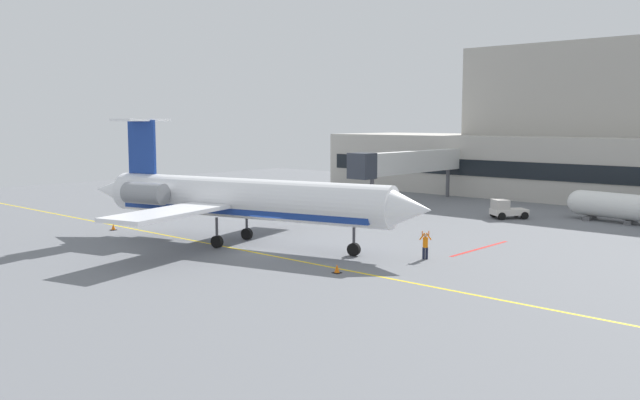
{
  "coord_description": "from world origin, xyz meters",
  "views": [
    {
      "loc": [
        34.65,
        -31.99,
        9.2
      ],
      "look_at": [
        -0.87,
        6.95,
        3.0
      ],
      "focal_mm": 38.11,
      "sensor_mm": 36.0,
      "label": 1
    }
  ],
  "objects_px": {
    "fuel_tank": "(611,205)",
    "marshaller": "(425,245)",
    "belt_loader": "(506,210)",
    "regional_jet": "(238,198)"
  },
  "relations": [
    {
      "from": "fuel_tank",
      "to": "marshaller",
      "type": "height_order",
      "value": "fuel_tank"
    },
    {
      "from": "belt_loader",
      "to": "regional_jet",
      "type": "bearing_deg",
      "value": -108.0
    },
    {
      "from": "regional_jet",
      "to": "belt_loader",
      "type": "distance_m",
      "value": 27.27
    },
    {
      "from": "regional_jet",
      "to": "belt_loader",
      "type": "bearing_deg",
      "value": 72.0
    },
    {
      "from": "regional_jet",
      "to": "fuel_tank",
      "type": "distance_m",
      "value": 34.54
    },
    {
      "from": "regional_jet",
      "to": "belt_loader",
      "type": "relative_size",
      "value": 7.98
    },
    {
      "from": "marshaller",
      "to": "regional_jet",
      "type": "bearing_deg",
      "value": -160.49
    },
    {
      "from": "marshaller",
      "to": "fuel_tank",
      "type": "bearing_deg",
      "value": 83.26
    },
    {
      "from": "fuel_tank",
      "to": "marshaller",
      "type": "xyz_separation_m",
      "value": [
        -3.03,
        -25.62,
        -0.53
      ]
    },
    {
      "from": "belt_loader",
      "to": "marshaller",
      "type": "height_order",
      "value": "marshaller"
    }
  ]
}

